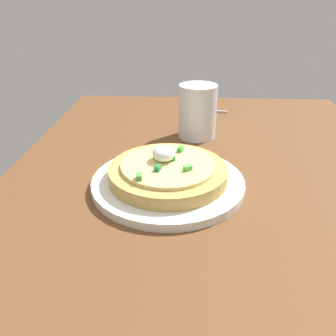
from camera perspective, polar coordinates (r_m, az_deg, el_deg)
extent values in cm
cube|color=brown|center=(59.55, 7.59, -3.73)|extent=(105.10, 74.81, 2.73)
cylinder|color=white|center=(57.34, 0.00, -2.39)|extent=(25.31, 25.31, 1.39)
cylinder|color=tan|center=(56.47, 0.00, -0.80)|extent=(19.50, 19.50, 2.22)
cylinder|color=#EAD180|center=(55.82, 0.00, 0.46)|extent=(15.41, 15.41, 0.58)
ellipsoid|color=white|center=(55.92, -0.79, 2.23)|extent=(3.77, 3.77, 2.42)
cube|color=#53B747|center=(53.54, 3.31, 0.00)|extent=(1.40, 1.51, 0.80)
cube|color=#32882A|center=(57.25, -1.78, 1.95)|extent=(1.19, 1.48, 0.80)
cube|color=#267F3A|center=(53.53, -1.70, 0.03)|extent=(1.47, 1.16, 0.80)
cube|color=green|center=(56.83, 0.55, 1.76)|extent=(1.16, 1.47, 0.80)
cube|color=#2E8A3C|center=(57.05, -0.92, 1.86)|extent=(1.36, 0.94, 0.80)
cube|color=green|center=(51.14, -4.85, -1.46)|extent=(1.41, 1.04, 0.80)
cube|color=green|center=(59.90, 2.06, 3.15)|extent=(1.48, 1.20, 0.80)
cylinder|color=silver|center=(75.81, 4.92, 9.35)|extent=(8.29, 8.29, 11.54)
cylinder|color=black|center=(76.31, 4.87, 8.23)|extent=(7.29, 7.29, 7.60)
cube|color=#B7B7BC|center=(94.42, 7.53, 9.37)|extent=(2.22, 7.75, 0.50)
cube|color=#B7B7BC|center=(95.24, 4.34, 9.69)|extent=(1.96, 3.03, 0.50)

